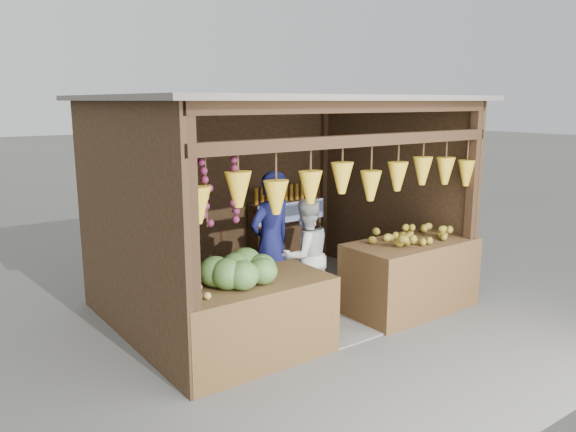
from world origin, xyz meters
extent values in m
plane|color=#514F49|center=(0.00, 0.00, 0.00)|extent=(80.00, 80.00, 0.00)
cube|color=slate|center=(0.00, 0.00, 0.01)|extent=(4.00, 3.00, 0.02)
cube|color=black|center=(0.00, 1.50, 1.30)|extent=(4.00, 0.06, 2.60)
cube|color=black|center=(-2.00, 0.00, 1.30)|extent=(0.06, 3.00, 2.60)
cube|color=black|center=(2.00, 0.00, 1.30)|extent=(0.06, 3.00, 2.60)
cube|color=#605B54|center=(0.00, 0.00, 2.63)|extent=(4.30, 3.30, 0.06)
cube|color=black|center=(-1.94, -1.44, 1.30)|extent=(0.11, 0.11, 2.60)
cube|color=black|center=(1.94, -1.44, 1.30)|extent=(0.11, 0.11, 2.60)
cube|color=black|center=(-1.94, 1.44, 1.30)|extent=(0.11, 0.11, 2.60)
cube|color=black|center=(1.94, 1.44, 1.30)|extent=(0.11, 0.11, 2.60)
cube|color=black|center=(0.00, -1.44, 2.20)|extent=(4.00, 0.12, 0.12)
cube|color=black|center=(0.00, -1.44, 2.54)|extent=(4.00, 0.12, 0.12)
cube|color=#382314|center=(1.05, 1.30, 1.05)|extent=(1.25, 0.30, 0.05)
cube|color=#382314|center=(0.47, 1.30, 0.53)|extent=(0.05, 0.28, 1.05)
cube|color=#382314|center=(1.64, 1.30, 0.53)|extent=(0.05, 0.28, 1.05)
cube|color=blue|center=(1.05, 1.14, 0.92)|extent=(1.25, 0.02, 0.30)
cube|color=#4F331A|center=(-1.15, -1.08, 0.41)|extent=(1.71, 0.85, 0.82)
cube|color=#482F18|center=(1.23, -1.12, 0.45)|extent=(1.70, 0.85, 0.89)
cube|color=black|center=(-1.74, 0.16, 0.15)|extent=(0.33, 0.33, 0.31)
imported|color=#14174D|center=(-0.24, -0.16, 0.89)|extent=(0.72, 0.54, 1.77)
imported|color=silver|center=(0.14, -0.36, 0.72)|extent=(0.74, 0.60, 1.43)
imported|color=brown|center=(-1.74, 0.16, 0.80)|extent=(0.56, 0.56, 0.98)
camera|label=1|loc=(-4.01, -5.64, 2.60)|focal=35.00mm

